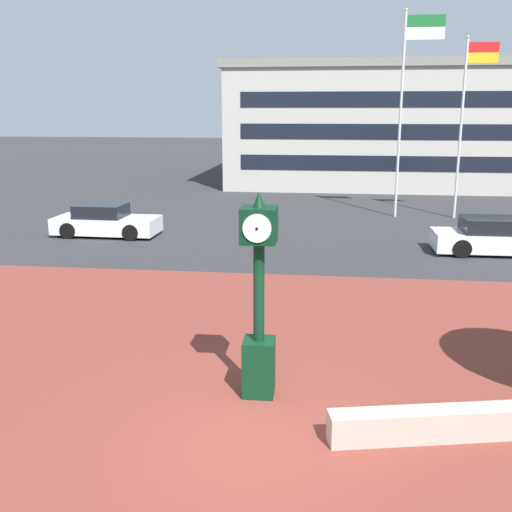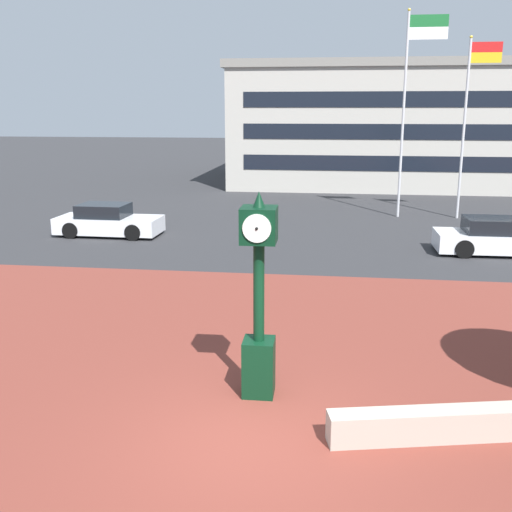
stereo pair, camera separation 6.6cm
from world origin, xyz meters
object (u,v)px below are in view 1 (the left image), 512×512
street_clock (259,305)px  civic_building (401,124)px  car_street_near (106,222)px  flagpole_primary (406,95)px  flagpole_secondary (465,115)px  car_street_mid (496,238)px

street_clock → civic_building: size_ratio=0.16×
civic_building → street_clock: bearing=-99.7°
street_clock → car_street_near: 15.36m
car_street_near → flagpole_primary: size_ratio=0.45×
flagpole_secondary → civic_building: (-1.19, 15.70, -0.79)m
street_clock → flagpole_secondary: flagpole_secondary is taller
civic_building → car_street_mid: bearing=-87.3°
car_street_mid → civic_building: civic_building is taller
car_street_near → flagpole_secondary: flagpole_secondary is taller
street_clock → flagpole_secondary: size_ratio=0.45×
flagpole_primary → car_street_near: bearing=-154.0°
car_street_mid → street_clock: bearing=-31.2°
car_street_near → flagpole_secondary: (14.99, 6.00, 4.18)m
car_street_near → car_street_mid: size_ratio=0.95×
car_street_mid → flagpole_secondary: (0.09, 7.28, 4.18)m
car_street_near → car_street_mid: bearing=86.4°
street_clock → flagpole_primary: size_ratio=0.39×
car_street_near → street_clock: bearing=32.2°
car_street_near → car_street_mid: (14.90, -1.29, 0.00)m
street_clock → flagpole_secondary: (7.13, 19.15, 3.07)m
street_clock → car_street_near: (-7.86, 13.16, -1.12)m
street_clock → civic_building: 35.43m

